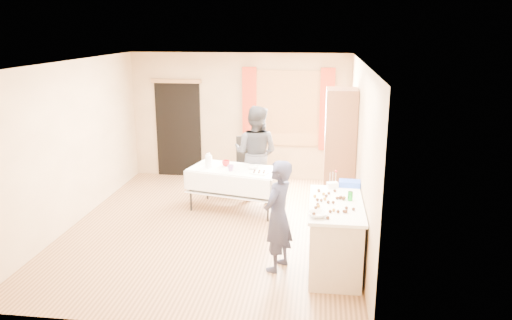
# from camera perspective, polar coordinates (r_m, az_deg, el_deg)

# --- Properties ---
(floor) EXTENTS (4.50, 5.50, 0.02)m
(floor) POSITION_cam_1_polar(r_m,az_deg,el_deg) (8.09, -4.97, -7.70)
(floor) COLOR #9E7047
(floor) RESTS_ON ground
(ceiling) EXTENTS (4.50, 5.50, 0.02)m
(ceiling) POSITION_cam_1_polar(r_m,az_deg,el_deg) (7.48, -5.43, 11.14)
(ceiling) COLOR white
(ceiling) RESTS_ON floor
(wall_back) EXTENTS (4.50, 0.02, 2.60)m
(wall_back) POSITION_cam_1_polar(r_m,az_deg,el_deg) (10.33, -1.90, 4.97)
(wall_back) COLOR tan
(wall_back) RESTS_ON floor
(wall_front) EXTENTS (4.50, 0.02, 2.60)m
(wall_front) POSITION_cam_1_polar(r_m,az_deg,el_deg) (5.14, -11.82, -5.96)
(wall_front) COLOR tan
(wall_front) RESTS_ON floor
(wall_left) EXTENTS (0.02, 5.50, 2.60)m
(wall_left) POSITION_cam_1_polar(r_m,az_deg,el_deg) (8.46, -20.32, 1.73)
(wall_left) COLOR tan
(wall_left) RESTS_ON floor
(wall_right) EXTENTS (0.02, 5.50, 2.60)m
(wall_right) POSITION_cam_1_polar(r_m,az_deg,el_deg) (7.53, 11.86, 0.80)
(wall_right) COLOR tan
(wall_right) RESTS_ON floor
(window_frame) EXTENTS (1.32, 0.06, 1.52)m
(window_frame) POSITION_cam_1_polar(r_m,az_deg,el_deg) (10.15, 3.67, 5.90)
(window_frame) COLOR olive
(window_frame) RESTS_ON wall_back
(window_pane) EXTENTS (1.20, 0.02, 1.40)m
(window_pane) POSITION_cam_1_polar(r_m,az_deg,el_deg) (10.14, 3.66, 5.89)
(window_pane) COLOR white
(window_pane) RESTS_ON wall_back
(curtain_left) EXTENTS (0.28, 0.06, 1.65)m
(curtain_left) POSITION_cam_1_polar(r_m,az_deg,el_deg) (10.18, -0.76, 5.96)
(curtain_left) COLOR #B53119
(curtain_left) RESTS_ON wall_back
(curtain_right) EXTENTS (0.28, 0.06, 1.65)m
(curtain_right) POSITION_cam_1_polar(r_m,az_deg,el_deg) (10.08, 8.10, 5.72)
(curtain_right) COLOR #B53119
(curtain_right) RESTS_ON wall_back
(doorway) EXTENTS (0.95, 0.04, 2.00)m
(doorway) POSITION_cam_1_polar(r_m,az_deg,el_deg) (10.65, -8.85, 3.45)
(doorway) COLOR black
(doorway) RESTS_ON floor
(door_lintel) EXTENTS (1.05, 0.06, 0.08)m
(door_lintel) POSITION_cam_1_polar(r_m,az_deg,el_deg) (10.46, -9.12, 8.89)
(door_lintel) COLOR olive
(door_lintel) RESTS_ON wall_back
(cabinet) EXTENTS (0.50, 0.60, 2.14)m
(cabinet) POSITION_cam_1_polar(r_m,az_deg,el_deg) (8.37, 9.53, 0.73)
(cabinet) COLOR brown
(cabinet) RESTS_ON floor
(counter) EXTENTS (0.69, 1.46, 0.91)m
(counter) POSITION_cam_1_polar(r_m,az_deg,el_deg) (6.70, 8.99, -8.55)
(counter) COLOR beige
(counter) RESTS_ON floor
(party_table) EXTENTS (1.72, 1.15, 0.75)m
(party_table) POSITION_cam_1_polar(r_m,az_deg,el_deg) (8.66, -2.34, -2.89)
(party_table) COLOR black
(party_table) RESTS_ON floor
(chair) EXTENTS (0.52, 0.52, 1.06)m
(chair) POSITION_cam_1_polar(r_m,az_deg,el_deg) (9.65, -0.89, -1.78)
(chair) COLOR black
(chair) RESTS_ON floor
(girl) EXTENTS (0.79, 0.73, 1.49)m
(girl) POSITION_cam_1_polar(r_m,az_deg,el_deg) (6.48, 2.52, -6.40)
(girl) COLOR #23243E
(girl) RESTS_ON floor
(woman) EXTENTS (1.16, 1.06, 1.74)m
(woman) POSITION_cam_1_polar(r_m,az_deg,el_deg) (9.09, -0.03, 0.79)
(woman) COLOR black
(woman) RESTS_ON floor
(soda_can) EXTENTS (0.09, 0.09, 0.12)m
(soda_can) POSITION_cam_1_polar(r_m,az_deg,el_deg) (6.63, 10.72, -4.07)
(soda_can) COLOR #17871F
(soda_can) RESTS_ON counter
(mixing_bowl) EXTENTS (0.36, 0.36, 0.06)m
(mixing_bowl) POSITION_cam_1_polar(r_m,az_deg,el_deg) (6.04, 7.05, -6.20)
(mixing_bowl) COLOR white
(mixing_bowl) RESTS_ON counter
(foam_block) EXTENTS (0.17, 0.14, 0.08)m
(foam_block) POSITION_cam_1_polar(r_m,az_deg,el_deg) (7.10, 8.73, -2.86)
(foam_block) COLOR white
(foam_block) RESTS_ON counter
(blue_basket) EXTENTS (0.31, 0.22, 0.08)m
(blue_basket) POSITION_cam_1_polar(r_m,az_deg,el_deg) (7.22, 10.65, -2.65)
(blue_basket) COLOR blue
(blue_basket) RESTS_ON counter
(pitcher) EXTENTS (0.14, 0.14, 0.22)m
(pitcher) POSITION_cam_1_polar(r_m,az_deg,el_deg) (8.61, -5.47, -0.17)
(pitcher) COLOR silver
(pitcher) RESTS_ON party_table
(cup_red) EXTENTS (0.18, 0.18, 0.10)m
(cup_red) POSITION_cam_1_polar(r_m,az_deg,el_deg) (8.70, -3.47, -0.37)
(cup_red) COLOR red
(cup_red) RESTS_ON party_table
(cup_rainbow) EXTENTS (0.14, 0.14, 0.10)m
(cup_rainbow) POSITION_cam_1_polar(r_m,az_deg,el_deg) (8.41, -2.92, -0.92)
(cup_rainbow) COLOR red
(cup_rainbow) RESTS_ON party_table
(small_bowl) EXTENTS (0.26, 0.26, 0.05)m
(small_bowl) POSITION_cam_1_polar(r_m,az_deg,el_deg) (8.52, -0.33, -0.86)
(small_bowl) COLOR white
(small_bowl) RESTS_ON party_table
(pastry_tray) EXTENTS (0.32, 0.27, 0.02)m
(pastry_tray) POSITION_cam_1_polar(r_m,az_deg,el_deg) (8.26, 0.36, -1.49)
(pastry_tray) COLOR white
(pastry_tray) RESTS_ON party_table
(bottle) EXTENTS (0.08, 0.09, 0.18)m
(bottle) POSITION_cam_1_polar(r_m,az_deg,el_deg) (8.96, -5.36, 0.29)
(bottle) COLOR white
(bottle) RESTS_ON party_table
(cake_balls) EXTENTS (0.52, 1.06, 0.04)m
(cake_balls) POSITION_cam_1_polar(r_m,az_deg,el_deg) (6.50, 8.63, -4.74)
(cake_balls) COLOR #3F2314
(cake_balls) RESTS_ON counter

